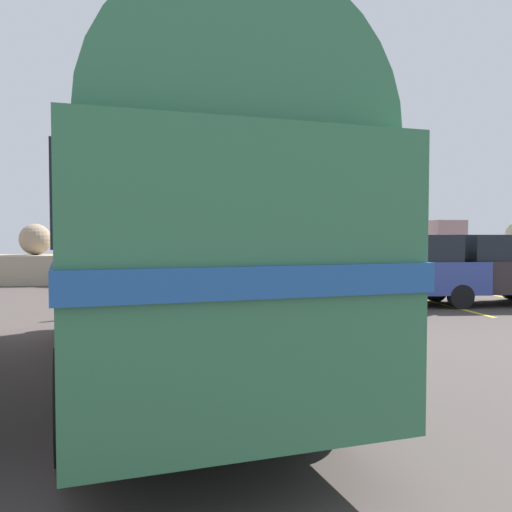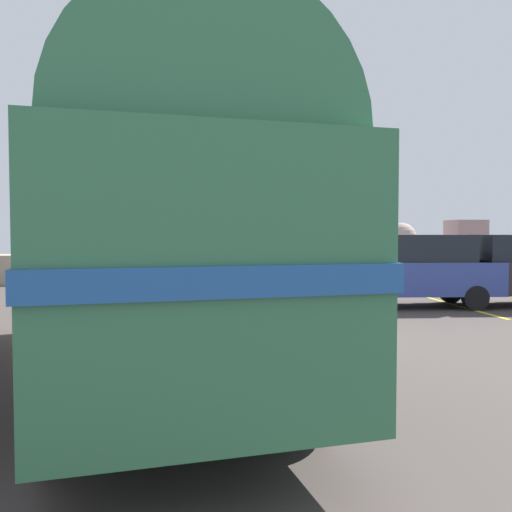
% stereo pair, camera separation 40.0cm
% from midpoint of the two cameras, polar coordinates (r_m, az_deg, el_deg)
% --- Properties ---
extents(ground, '(32.00, 26.00, 0.02)m').
position_cam_midpoint_polar(ground, '(10.18, 2.54, -8.44)').
color(ground, '#453D3A').
extents(breakwater, '(31.36, 2.14, 2.49)m').
position_cam_midpoint_polar(breakwater, '(21.77, -1.39, -0.58)').
color(breakwater, tan).
rests_on(breakwater, ground).
extents(vintage_coach, '(3.82, 8.87, 3.70)m').
position_cam_midpoint_polar(vintage_coach, '(7.47, -9.11, 3.32)').
color(vintage_coach, black).
rests_on(vintage_coach, ground).
extents(parked_car_nearest, '(4.21, 1.99, 1.86)m').
position_cam_midpoint_polar(parked_car_nearest, '(14.78, 17.14, -1.39)').
color(parked_car_nearest, black).
rests_on(parked_car_nearest, ground).
extents(lamp_post, '(1.11, 0.69, 6.85)m').
position_cam_midpoint_polar(lamp_post, '(16.35, 4.03, 9.11)').
color(lamp_post, '#5B5B60').
rests_on(lamp_post, ground).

